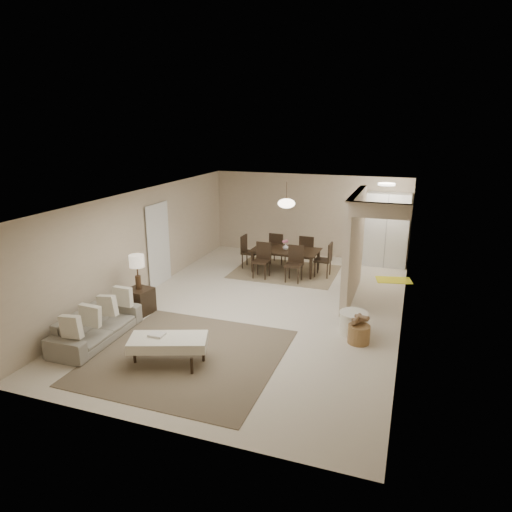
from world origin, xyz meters
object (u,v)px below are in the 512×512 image
at_px(pantry_cabinet, 387,230).
at_px(round_pouf, 353,323).
at_px(side_table, 140,301).
at_px(wicker_basket, 359,334).
at_px(ottoman_bench, 168,343).
at_px(sofa, 96,326).
at_px(dining_table, 285,261).

xyz_separation_m(pantry_cabinet, round_pouf, (-0.24, -4.81, -0.83)).
relative_size(side_table, wicker_basket, 1.33).
bearing_deg(side_table, ottoman_bench, -45.16).
distance_m(pantry_cabinet, ottoman_bench, 7.70).
relative_size(side_table, round_pouf, 0.99).
relative_size(sofa, wicker_basket, 4.78).
height_order(sofa, round_pouf, sofa).
distance_m(pantry_cabinet, side_table, 7.19).
height_order(sofa, dining_table, dining_table).
height_order(pantry_cabinet, ottoman_bench, pantry_cabinet).
relative_size(round_pouf, wicker_basket, 1.35).
distance_m(side_table, wicker_basket, 4.67).
xyz_separation_m(sofa, ottoman_bench, (1.73, -0.30, 0.09)).
bearing_deg(pantry_cabinet, wicker_basket, -90.88).
xyz_separation_m(sofa, dining_table, (2.26, 5.16, 0.03)).
bearing_deg(ottoman_bench, sofa, 150.21).
bearing_deg(sofa, dining_table, -25.26).
distance_m(side_table, round_pouf, 4.54).
relative_size(pantry_cabinet, wicker_basket, 5.07).
height_order(side_table, dining_table, dining_table).
bearing_deg(side_table, wicker_basket, 1.81).
height_order(sofa, wicker_basket, sofa).
relative_size(ottoman_bench, dining_table, 0.79).
bearing_deg(ottoman_bench, side_table, 114.90).
distance_m(sofa, wicker_basket, 4.96).
relative_size(pantry_cabinet, side_table, 3.81).
bearing_deg(sofa, ottoman_bench, -101.48).
height_order(ottoman_bench, round_pouf, ottoman_bench).
distance_m(ottoman_bench, round_pouf, 3.60).
bearing_deg(round_pouf, side_table, -173.32).
distance_m(ottoman_bench, wicker_basket, 3.52).
xyz_separation_m(sofa, wicker_basket, (4.72, 1.53, -0.11)).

